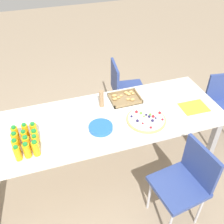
# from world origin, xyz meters

# --- Properties ---
(ground_plane) EXTENTS (12.00, 12.00, 0.00)m
(ground_plane) POSITION_xyz_m (0.00, 0.00, 0.00)
(ground_plane) COLOR gray
(party_table) EXTENTS (2.37, 0.81, 0.75)m
(party_table) POSITION_xyz_m (0.00, 0.00, 0.68)
(party_table) COLOR silver
(party_table) RESTS_ON ground_plane
(chair_far_right) EXTENTS (0.45, 0.45, 0.83)m
(chair_far_right) POSITION_xyz_m (0.53, 0.78, 0.50)
(chair_far_right) COLOR #33478C
(chair_far_right) RESTS_ON ground_plane
(chair_near_right) EXTENTS (0.45, 0.45, 0.83)m
(chair_near_right) POSITION_xyz_m (0.54, -0.71, 0.50)
(chair_near_right) COLOR #33478C
(chair_near_right) RESTS_ON ground_plane
(chair_end) EXTENTS (0.45, 0.45, 0.83)m
(chair_end) POSITION_xyz_m (1.53, 0.09, 0.50)
(chair_end) COLOR #33478C
(chair_end) RESTS_ON ground_plane
(juice_bottle_0) EXTENTS (0.05, 0.05, 0.14)m
(juice_bottle_0) POSITION_xyz_m (-0.73, -0.27, 0.81)
(juice_bottle_0) COLOR #FAAD14
(juice_bottle_0) RESTS_ON party_table
(juice_bottle_1) EXTENTS (0.06, 0.06, 0.14)m
(juice_bottle_1) POSITION_xyz_m (-0.66, -0.26, 0.81)
(juice_bottle_1) COLOR #F8AB14
(juice_bottle_1) RESTS_ON party_table
(juice_bottle_2) EXTENTS (0.06, 0.06, 0.15)m
(juice_bottle_2) POSITION_xyz_m (-0.59, -0.26, 0.82)
(juice_bottle_2) COLOR #FAAB14
(juice_bottle_2) RESTS_ON party_table
(juice_bottle_3) EXTENTS (0.05, 0.05, 0.15)m
(juice_bottle_3) POSITION_xyz_m (-0.74, -0.19, 0.82)
(juice_bottle_3) COLOR #FAAF14
(juice_bottle_3) RESTS_ON party_table
(juice_bottle_4) EXTENTS (0.06, 0.06, 0.15)m
(juice_bottle_4) POSITION_xyz_m (-0.66, -0.19, 0.82)
(juice_bottle_4) COLOR #FAAE14
(juice_bottle_4) RESTS_ON party_table
(juice_bottle_5) EXTENTS (0.05, 0.05, 0.14)m
(juice_bottle_5) POSITION_xyz_m (-0.59, -0.19, 0.81)
(juice_bottle_5) COLOR #F9AB14
(juice_bottle_5) RESTS_ON party_table
(juice_bottle_6) EXTENTS (0.06, 0.06, 0.14)m
(juice_bottle_6) POSITION_xyz_m (-0.74, -0.11, 0.81)
(juice_bottle_6) COLOR #FAAD14
(juice_bottle_6) RESTS_ON party_table
(juice_bottle_7) EXTENTS (0.05, 0.05, 0.14)m
(juice_bottle_7) POSITION_xyz_m (-0.67, -0.11, 0.81)
(juice_bottle_7) COLOR #FAAE14
(juice_bottle_7) RESTS_ON party_table
(juice_bottle_8) EXTENTS (0.06, 0.06, 0.13)m
(juice_bottle_8) POSITION_xyz_m (-0.59, -0.11, 0.81)
(juice_bottle_8) COLOR #FAAE14
(juice_bottle_8) RESTS_ON party_table
(juice_bottle_9) EXTENTS (0.06, 0.06, 0.15)m
(juice_bottle_9) POSITION_xyz_m (-0.74, -0.04, 0.82)
(juice_bottle_9) COLOR #FAAC14
(juice_bottle_9) RESTS_ON party_table
(juice_bottle_10) EXTENTS (0.05, 0.05, 0.15)m
(juice_bottle_10) POSITION_xyz_m (-0.66, -0.03, 0.82)
(juice_bottle_10) COLOR #F9AD14
(juice_bottle_10) RESTS_ON party_table
(juice_bottle_11) EXTENTS (0.06, 0.06, 0.14)m
(juice_bottle_11) POSITION_xyz_m (-0.59, -0.04, 0.81)
(juice_bottle_11) COLOR #FAAC14
(juice_bottle_11) RESTS_ON party_table
(fruit_pizza) EXTENTS (0.36, 0.36, 0.05)m
(fruit_pizza) POSITION_xyz_m (0.40, -0.15, 0.76)
(fruit_pizza) COLOR tan
(fruit_pizza) RESTS_ON party_table
(snack_tray) EXTENTS (0.30, 0.24, 0.04)m
(snack_tray) POSITION_xyz_m (0.33, 0.22, 0.76)
(snack_tray) COLOR olive
(snack_tray) RESTS_ON party_table
(plate_stack) EXTENTS (0.22, 0.22, 0.03)m
(plate_stack) POSITION_xyz_m (-0.03, -0.13, 0.76)
(plate_stack) COLOR blue
(plate_stack) RESTS_ON party_table
(cardboard_tube) EXTENTS (0.04, 0.04, 0.18)m
(cardboard_tube) POSITION_xyz_m (0.07, 0.18, 0.84)
(cardboard_tube) COLOR #9E7A56
(cardboard_tube) RESTS_ON party_table
(paper_folder) EXTENTS (0.26, 0.21, 0.01)m
(paper_folder) POSITION_xyz_m (0.93, -0.12, 0.75)
(paper_folder) COLOR yellow
(paper_folder) RESTS_ON party_table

